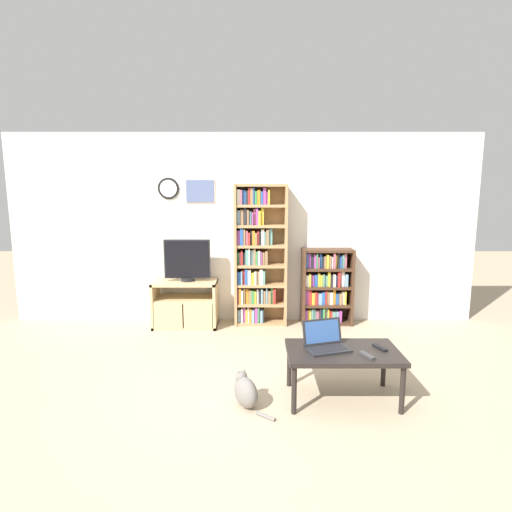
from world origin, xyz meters
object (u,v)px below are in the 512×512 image
bookshelf_tall (256,256)px  laptop (325,342)px  bookshelf_short (325,287)px  cat (244,391)px  tv_stand (185,304)px  remote_near_laptop (379,347)px  coffee_table (342,355)px  television (186,260)px  remote_far_from_laptop (366,355)px

bookshelf_tall → laptop: bearing=-73.6°
bookshelf_short → cat: (-1.05, -2.20, -0.38)m
tv_stand → bookshelf_tall: bookshelf_tall is taller
laptop → remote_near_laptop: (0.48, -0.01, -0.05)m
coffee_table → remote_near_laptop: remote_near_laptop is taller
bookshelf_short → cat: bearing=-115.6°
tv_stand → bookshelf_short: bookshelf_short is taller
television → laptop: bearing=-51.5°
coffee_table → remote_near_laptop: (0.33, 0.03, 0.06)m
bookshelf_tall → coffee_table: (0.74, -2.07, -0.54)m
remote_near_laptop → remote_far_from_laptop: same height
remote_far_from_laptop → cat: 1.07m
laptop → bookshelf_short: bearing=63.3°
bookshelf_tall → remote_near_laptop: (1.07, -2.04, -0.48)m
coffee_table → remote_far_from_laptop: (0.17, -0.14, 0.06)m
tv_stand → cat: tv_stand is taller
bookshelf_short → coffee_table: bearing=-95.6°
tv_stand → coffee_table: tv_stand is taller
cat → remote_far_from_laptop: bearing=-32.0°
bookshelf_tall → tv_stand: bearing=-172.8°
remote_near_laptop → television: bearing=114.7°
remote_near_laptop → remote_far_from_laptop: 0.23m
bookshelf_short → tv_stand: bearing=-176.3°
coffee_table → remote_near_laptop: size_ratio=5.89×
laptop → cat: 0.81m
laptop → remote_far_from_laptop: size_ratio=2.60×
television → remote_near_laptop: 2.82m
television → bookshelf_short: 1.92m
bookshelf_tall → remote_far_from_laptop: bookshelf_tall is taller
remote_near_laptop → remote_far_from_laptop: (-0.16, -0.17, 0.00)m
tv_stand → laptop: size_ratio=2.01×
television → remote_far_from_laptop: bearing=-48.7°
cat → television: bearing=80.3°
television → laptop: (1.53, -1.92, -0.39)m
television → bookshelf_tall: 0.94m
television → bookshelf_tall: bearing=6.4°
remote_far_from_laptop → television: bearing=-73.7°
tv_stand → coffee_table: 2.59m
bookshelf_short → coffee_table: 2.08m
laptop → bookshelf_tall: bearing=89.4°
bookshelf_tall → laptop: (0.60, -2.03, -0.43)m
coffee_table → television: bearing=130.5°
bookshelf_short → coffee_table: size_ratio=1.08×
laptop → remote_far_from_laptop: (0.32, -0.18, -0.05)m
bookshelf_short → bookshelf_tall: bearing=-179.8°
television → bookshelf_short: bearing=3.3°
tv_stand → remote_near_laptop: size_ratio=5.17×
tv_stand → bookshelf_tall: bearing=7.2°
bookshelf_short → remote_far_from_laptop: bookshelf_short is taller
coffee_table → laptop: 0.19m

